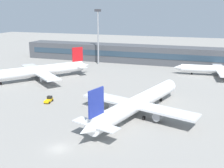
# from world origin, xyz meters

# --- Properties ---
(ground_plane) EXTENTS (400.00, 400.00, 0.00)m
(ground_plane) POSITION_xyz_m (0.00, 40.00, 0.00)
(ground_plane) COLOR gray
(terminal_building) EXTENTS (138.07, 12.13, 9.00)m
(terminal_building) POSITION_xyz_m (0.00, 95.26, 4.50)
(terminal_building) COLOR #3F4247
(terminal_building) RESTS_ON ground_plane
(airplane_near) EXTENTS (32.66, 45.87, 11.60)m
(airplane_near) POSITION_xyz_m (11.13, 23.33, 3.54)
(airplane_near) COLOR white
(airplane_near) RESTS_ON ground_plane
(airplane_mid) EXTENTS (33.17, 39.25, 11.74)m
(airplane_mid) POSITION_xyz_m (-36.07, 46.15, 3.58)
(airplane_mid) COLOR silver
(airplane_mid) RESTS_ON ground_plane
(airplane_far) EXTENTS (37.09, 25.97, 9.16)m
(airplane_far) POSITION_xyz_m (32.50, 76.78, 2.79)
(airplane_far) COLOR silver
(airplane_far) RESTS_ON ground_plane
(baggage_tug_yellow) EXTENTS (2.17, 3.75, 1.75)m
(baggage_tug_yellow) POSITION_xyz_m (-17.16, 24.45, 0.80)
(baggage_tug_yellow) COLOR #F2B20C
(baggage_tug_yellow) RESTS_ON ground_plane
(floodlight_tower_west) EXTENTS (3.20, 0.80, 27.27)m
(floodlight_tower_west) POSITION_xyz_m (-24.52, 84.42, 15.68)
(floodlight_tower_west) COLOR gray
(floodlight_tower_west) RESTS_ON ground_plane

